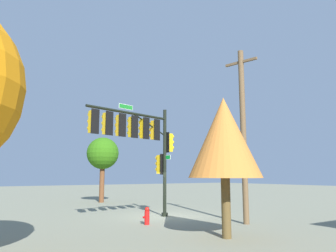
# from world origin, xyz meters

# --- Properties ---
(ground_plane) EXTENTS (120.00, 120.00, 0.00)m
(ground_plane) POSITION_xyz_m (0.00, 0.00, 0.00)
(ground_plane) COLOR gray
(signal_pole_assembly) EXTENTS (6.00, 2.01, 6.25)m
(signal_pole_assembly) POSITION_xyz_m (1.84, 0.33, 4.43)
(signal_pole_assembly) COLOR black
(signal_pole_assembly) RESTS_ON ground_plane
(utility_pole) EXTENTS (0.56, 1.77, 8.78)m
(utility_pole) POSITION_xyz_m (-1.65, 4.73, 4.52)
(utility_pole) COLOR brown
(utility_pole) RESTS_ON ground_plane
(fire_hydrant) EXTENTS (0.33, 0.24, 0.83)m
(fire_hydrant) POSITION_xyz_m (2.47, 2.22, 0.41)
(fire_hydrant) COLOR red
(fire_hydrant) RESTS_ON ground_plane
(tree_mid) EXTENTS (2.80, 2.80, 5.66)m
(tree_mid) POSITION_xyz_m (-0.63, -11.03, 4.19)
(tree_mid) COLOR brown
(tree_mid) RESTS_ON ground_plane
(tree_far) EXTENTS (2.85, 2.85, 5.42)m
(tree_far) POSITION_xyz_m (1.66, 6.82, 3.80)
(tree_far) COLOR brown
(tree_far) RESTS_ON ground_plane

